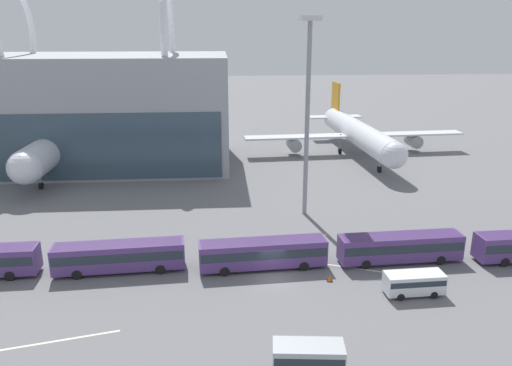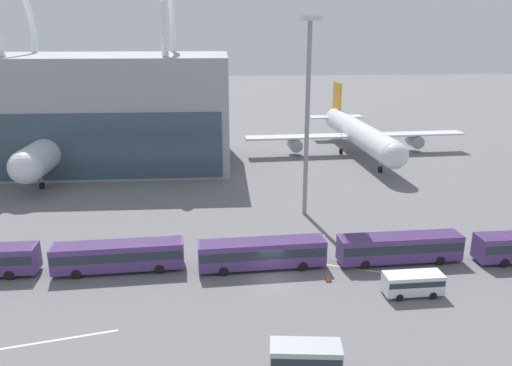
{
  "view_description": "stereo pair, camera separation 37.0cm",
  "coord_description": "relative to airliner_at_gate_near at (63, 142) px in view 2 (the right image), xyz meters",
  "views": [
    {
      "loc": [
        -5.1,
        -44.24,
        23.84
      ],
      "look_at": [
        -0.36,
        19.23,
        4.0
      ],
      "focal_mm": 35.0,
      "sensor_mm": 36.0,
      "label": 1
    },
    {
      "loc": [
        -4.73,
        -44.26,
        23.84
      ],
      "look_at": [
        -0.36,
        19.23,
        4.0
      ],
      "focal_mm": 35.0,
      "sensor_mm": 36.0,
      "label": 2
    }
  ],
  "objects": [
    {
      "name": "shuttle_bus_2",
      "position": [
        31.55,
        -40.16,
        -3.04
      ],
      "size": [
        13.23,
        3.38,
        3.06
      ],
      "rotation": [
        0.0,
        0.0,
        0.06
      ],
      "color": "#56387A",
      "rests_on": "ground_plane"
    },
    {
      "name": "service_van_crossing",
      "position": [
        33.3,
        -56.98,
        -3.4
      ],
      "size": [
        5.26,
        2.61,
        2.48
      ],
      "rotation": [
        0.0,
        0.0,
        -0.1
      ],
      "color": "#B2B7BC",
      "rests_on": "ground_plane"
    },
    {
      "name": "airliner_at_gate_near",
      "position": [
        0.0,
        0.0,
        0.0
      ],
      "size": [
        31.65,
        36.16,
        15.12
      ],
      "rotation": [
        0.0,
        0.0,
        -1.6
      ],
      "color": "silver",
      "rests_on": "ground_plane"
    },
    {
      "name": "lane_stripe_3",
      "position": [
        13.61,
        -51.62,
        -4.85
      ],
      "size": [
        10.47,
        2.6,
        0.01
      ],
      "primitive_type": "cube",
      "rotation": [
        0.0,
        0.0,
        0.22
      ],
      "color": "silver",
      "rests_on": "ground_plane"
    },
    {
      "name": "traffic_cone_1",
      "position": [
        37.87,
        -43.42,
        -4.5
      ],
      "size": [
        0.58,
        0.58,
        0.74
      ],
      "color": "black",
      "rests_on": "ground_plane"
    },
    {
      "name": "lane_stripe_0",
      "position": [
        42.77,
        -41.61,
        -4.85
      ],
      "size": [
        9.79,
        4.18,
        0.01
      ],
      "primitive_type": "cube",
      "rotation": [
        0.0,
        0.0,
        -0.39
      ],
      "color": "silver",
      "rests_on": "ground_plane"
    },
    {
      "name": "shuttle_bus_3",
      "position": [
        46.15,
        -39.78,
        -3.04
      ],
      "size": [
        13.2,
        3.18,
        3.06
      ],
      "rotation": [
        0.0,
        0.0,
        0.05
      ],
      "color": "#56387A",
      "rests_on": "ground_plane"
    },
    {
      "name": "floodlight_mast",
      "position": [
        38.5,
        -24.73,
        11.36
      ],
      "size": [
        2.44,
        2.44,
        25.24
      ],
      "color": "gray",
      "rests_on": "ground_plane"
    },
    {
      "name": "service_van_foreground",
      "position": [
        45.08,
        -46.52,
        -3.57
      ],
      "size": [
        5.55,
        2.27,
        2.16
      ],
      "rotation": [
        0.0,
        0.0,
        0.04
      ],
      "color": "silver",
      "rests_on": "ground_plane"
    },
    {
      "name": "shuttle_bus_1",
      "position": [
        16.94,
        -39.76,
        -3.04
      ],
      "size": [
        13.23,
        3.4,
        3.06
      ],
      "rotation": [
        0.0,
        0.0,
        0.07
      ],
      "color": "#56387A",
      "rests_on": "ground_plane"
    },
    {
      "name": "lane_stripe_1",
      "position": [
        34.96,
        -34.0,
        -4.85
      ],
      "size": [
        10.06,
        4.19,
        0.01
      ],
      "primitive_type": "cube",
      "rotation": [
        0.0,
        0.0,
        0.38
      ],
      "color": "silver",
      "rests_on": "ground_plane"
    },
    {
      "name": "airliner_at_gate_far",
      "position": [
        53.98,
        7.2,
        -0.49
      ],
      "size": [
        43.84,
        40.63,
        12.48
      ],
      "rotation": [
        0.0,
        0.0,
        -1.51
      ],
      "color": "silver",
      "rests_on": "ground_plane"
    },
    {
      "name": "ground_plane",
      "position": [
        32.44,
        -42.52,
        -4.85
      ],
      "size": [
        440.0,
        440.0,
        0.0
      ],
      "primitive_type": "plane",
      "color": "slate"
    },
    {
      "name": "lane_stripe_2",
      "position": [
        35.18,
        -38.43,
        -4.85
      ],
      "size": [
        6.12,
        1.2,
        0.01
      ],
      "primitive_type": "cube",
      "rotation": [
        0.0,
        0.0,
        0.16
      ],
      "color": "silver",
      "rests_on": "ground_plane"
    }
  ]
}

